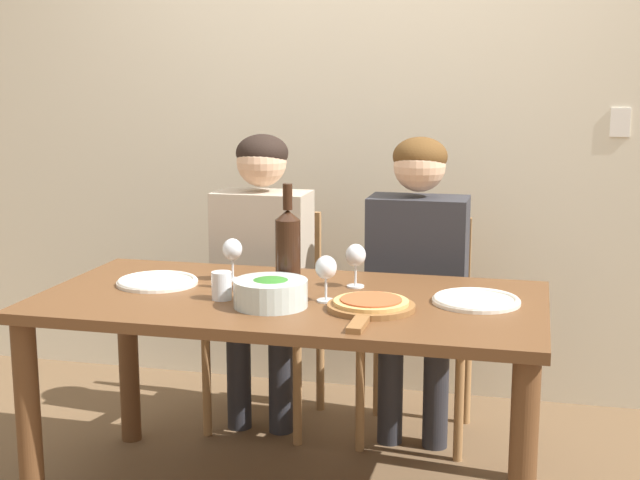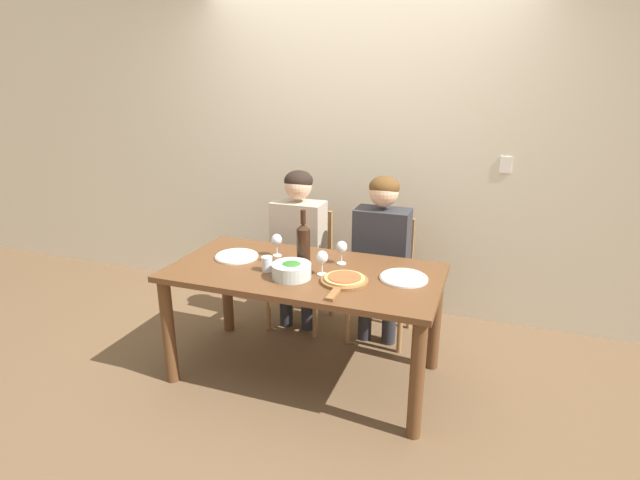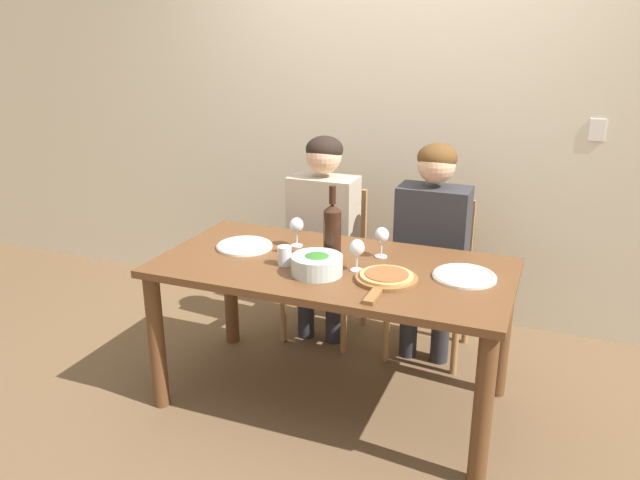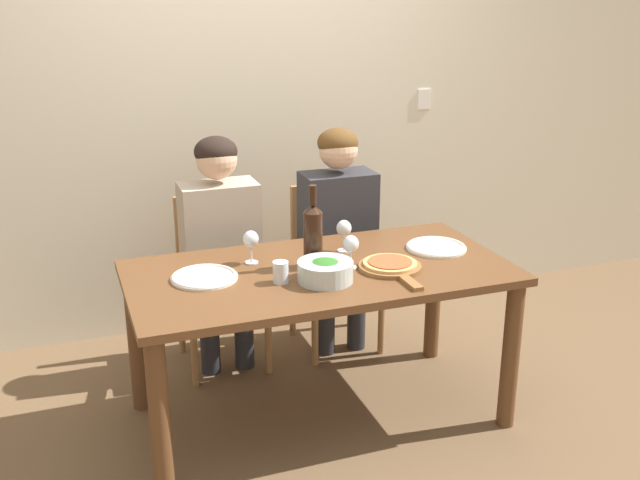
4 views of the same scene
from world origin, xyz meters
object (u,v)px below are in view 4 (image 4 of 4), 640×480
object	(u,v)px
chair_right	(331,259)
person_man	(339,221)
person_woman	(221,234)
pizza_on_board	(391,266)
broccoli_bowl	(325,271)
wine_glass_left	(251,241)
water_tumbler	(281,272)
dinner_plate_right	(436,247)
wine_glass_right	(344,230)
wine_glass_centre	(351,246)
wine_bottle	(313,234)
chair_left	(218,274)
dinner_plate_left	(204,277)

from	to	relation	value
chair_right	person_man	bearing A→B (deg)	-90.00
person_woman	person_man	bearing A→B (deg)	0.00
person_man	pizza_on_board	world-z (taller)	person_man
chair_right	broccoli_bowl	distance (m)	0.99
person_man	broccoli_bowl	size ratio (longest dim) A/B	5.19
pizza_on_board	wine_glass_left	bearing A→B (deg)	152.80
person_man	pizza_on_board	distance (m)	0.74
person_man	water_tumbler	bearing A→B (deg)	-127.00
chair_right	water_tumbler	bearing A→B (deg)	-123.22
dinner_plate_right	pizza_on_board	world-z (taller)	pizza_on_board
broccoli_bowl	wine_glass_left	world-z (taller)	wine_glass_left
person_woman	dinner_plate_right	xyz separation A→B (m)	(0.90, -0.57, 0.01)
wine_glass_right	wine_glass_centre	xyz separation A→B (m)	(-0.05, -0.21, 0.00)
person_woman	water_tumbler	bearing A→B (deg)	-82.70
wine_bottle	wine_glass_left	world-z (taller)	wine_bottle
broccoli_bowl	wine_glass_right	world-z (taller)	wine_glass_right
person_man	wine_glass_right	distance (m)	0.49
person_woman	wine_glass_left	world-z (taller)	person_woman
chair_left	pizza_on_board	size ratio (longest dim) A/B	2.11
wine_bottle	wine_glass_right	distance (m)	0.25
chair_left	wine_glass_centre	xyz separation A→B (m)	(0.43, -0.77, 0.36)
wine_bottle	wine_glass_left	xyz separation A→B (m)	(-0.24, 0.14, -0.04)
person_man	dinner_plate_left	size ratio (longest dim) A/B	4.32
dinner_plate_right	wine_glass_right	bearing A→B (deg)	164.11
wine_bottle	pizza_on_board	distance (m)	0.37
dinner_plate_left	wine_bottle	bearing A→B (deg)	-2.12
dinner_plate_left	wine_glass_right	distance (m)	0.70
broccoli_bowl	wine_glass_centre	bearing A→B (deg)	32.97
dinner_plate_right	chair_left	bearing A→B (deg)	143.05
dinner_plate_right	wine_glass_left	xyz separation A→B (m)	(-0.86, 0.11, 0.10)
chair_left	wine_glass_left	distance (m)	0.67
person_man	wine_glass_centre	distance (m)	0.70
wine_glass_centre	chair_right	bearing A→B (deg)	75.09
wine_glass_right	person_woman	bearing A→B (deg)	136.93
person_woman	broccoli_bowl	size ratio (longest dim) A/B	5.19
pizza_on_board	wine_bottle	bearing A→B (deg)	154.50
pizza_on_board	dinner_plate_right	bearing A→B (deg)	28.29
pizza_on_board	wine_glass_right	xyz separation A→B (m)	(-0.11, 0.29, 0.09)
chair_left	wine_glass_left	xyz separation A→B (m)	(0.04, -0.56, 0.36)
dinner_plate_left	pizza_on_board	size ratio (longest dim) A/B	0.68
chair_left	wine_glass_centre	distance (m)	0.95
wine_glass_right	broccoli_bowl	bearing A→B (deg)	-123.48
dinner_plate_left	wine_glass_left	bearing A→B (deg)	26.58
person_man	dinner_plate_right	world-z (taller)	person_man
dinner_plate_left	chair_right	bearing A→B (deg)	39.27
chair_left	broccoli_bowl	world-z (taller)	chair_left
wine_glass_left	chair_right	bearing A→B (deg)	43.34
pizza_on_board	broccoli_bowl	bearing A→B (deg)	-174.95
dinner_plate_right	wine_glass_right	world-z (taller)	wine_glass_right
wine_glass_right	water_tumbler	world-z (taller)	wine_glass_right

